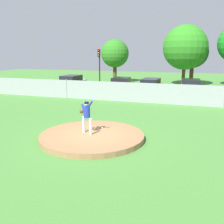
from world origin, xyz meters
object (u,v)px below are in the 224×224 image
object	(u,v)px
parked_car_white	(71,83)
parked_car_slate	(150,87)
traffic_light_near	(99,61)
parked_car_red	(121,86)
pitcher_youth	(87,114)
baseball	(103,128)
parked_car_silver	(191,88)
traffic_cone_orange	(95,88)

from	to	relation	value
parked_car_white	parked_car_slate	bearing A→B (deg)	-1.81
parked_car_slate	traffic_light_near	distance (m)	8.81
parked_car_red	traffic_light_near	xyz separation A→B (m)	(-4.00, 4.01, 2.36)
pitcher_youth	baseball	world-z (taller)	pitcher_youth
pitcher_youth	parked_car_red	world-z (taller)	pitcher_youth
parked_car_slate	traffic_light_near	size ratio (longest dim) A/B	1.00
parked_car_slate	parked_car_red	size ratio (longest dim) A/B	1.12
baseball	parked_car_silver	bearing A→B (deg)	73.75
traffic_cone_orange	parked_car_silver	bearing A→B (deg)	-3.81
parked_car_red	parked_car_slate	bearing A→B (deg)	-8.81
baseball	traffic_light_near	world-z (taller)	traffic_light_near
pitcher_youth	baseball	bearing A→B (deg)	65.14
baseball	parked_car_white	bearing A→B (deg)	123.18
pitcher_youth	traffic_light_near	xyz separation A→B (m)	(-6.58, 18.53, 1.91)
pitcher_youth	parked_car_white	bearing A→B (deg)	120.03
parked_car_slate	parked_car_red	world-z (taller)	parked_car_slate
pitcher_youth	traffic_cone_orange	bearing A→B (deg)	110.98
pitcher_youth	parked_car_red	distance (m)	14.75
pitcher_youth	traffic_light_near	bearing A→B (deg)	109.56
pitcher_youth	traffic_cone_orange	distance (m)	16.33
parked_car_white	parked_car_red	world-z (taller)	parked_car_white
parked_car_slate	traffic_light_near	bearing A→B (deg)	147.96
parked_car_silver	parked_car_red	bearing A→B (deg)	-179.83
parked_car_slate	baseball	bearing A→B (deg)	-90.71
parked_car_white	parked_car_silver	bearing A→B (deg)	1.06
parked_car_silver	parked_car_red	world-z (taller)	parked_car_silver
baseball	parked_car_red	size ratio (longest dim) A/B	0.02
parked_car_silver	pitcher_youth	bearing A→B (deg)	-106.85
parked_car_silver	parked_car_white	world-z (taller)	parked_car_white
parked_car_red	parked_car_white	bearing A→B (deg)	-177.85
baseball	parked_car_slate	world-z (taller)	parked_car_slate
parked_car_white	traffic_cone_orange	world-z (taller)	parked_car_white
parked_car_silver	parked_car_white	bearing A→B (deg)	-178.94
traffic_light_near	traffic_cone_orange	bearing A→B (deg)	-77.27
traffic_light_near	baseball	bearing A→B (deg)	-68.17
pitcher_youth	parked_car_red	size ratio (longest dim) A/B	0.41
parked_car_silver	parked_car_white	size ratio (longest dim) A/B	0.99
pitcher_youth	parked_car_silver	world-z (taller)	pitcher_youth
baseball	parked_car_red	distance (m)	13.89
baseball	traffic_light_near	xyz separation A→B (m)	(-7.03, 17.56, 2.85)
parked_car_silver	traffic_cone_orange	world-z (taller)	parked_car_silver
parked_car_silver	parked_car_red	xyz separation A→B (m)	(-6.98, -0.02, -0.02)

